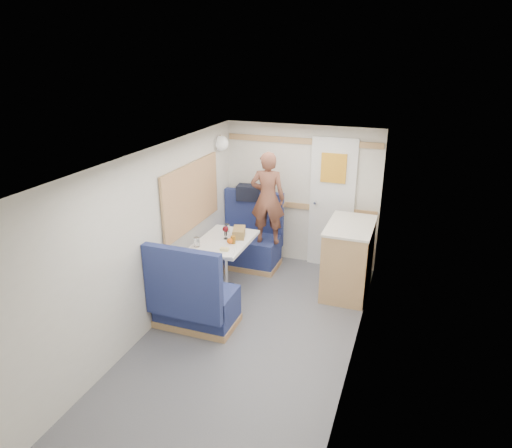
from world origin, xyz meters
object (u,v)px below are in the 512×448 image
at_px(dinette_table, 224,251).
at_px(tray, 223,251).
at_px(dome_light, 221,143).
at_px(bread_loaf, 239,233).
at_px(person, 268,198).
at_px(tumbler_mid, 227,228).
at_px(duffel_bag, 253,193).
at_px(orange_fruit, 230,241).
at_px(galley_counter, 348,258).
at_px(tumbler_left, 197,242).
at_px(beer_glass, 233,240).
at_px(cheese_block, 224,249).
at_px(bench_near, 194,303).
at_px(pepper_grinder, 226,232).
at_px(wine_glass, 225,230).
at_px(bench_far, 249,245).

height_order(dinette_table, tray, tray).
bearing_deg(dinette_table, dome_light, 114.65).
bearing_deg(bread_loaf, person, 71.11).
height_order(dinette_table, tumbler_mid, tumbler_mid).
distance_m(duffel_bag, tray, 1.50).
height_order(duffel_bag, tumbler_mid, duffel_bag).
bearing_deg(orange_fruit, galley_counter, 26.61).
bearing_deg(person, galley_counter, 162.10).
xyz_separation_m(dinette_table, duffel_bag, (-0.03, 1.12, 0.44)).
height_order(person, tumbler_mid, person).
relative_size(tumbler_left, tumbler_mid, 1.16).
xyz_separation_m(orange_fruit, tumbler_mid, (-0.21, 0.40, -0.00)).
height_order(dinette_table, beer_glass, beer_glass).
distance_m(cheese_block, beer_glass, 0.28).
relative_size(bench_near, tumbler_left, 8.97).
height_order(tumbler_left, pepper_grinder, tumbler_left).
bearing_deg(bench_near, tumbler_left, 111.78).
height_order(dome_light, person, dome_light).
relative_size(orange_fruit, tumbler_mid, 0.69).
height_order(tumbler_left, bread_loaf, tumbler_left).
bearing_deg(tray, duffel_bag, 96.54).
bearing_deg(pepper_grinder, tumbler_mid, 105.36).
distance_m(orange_fruit, wine_glass, 0.22).
xyz_separation_m(beer_glass, pepper_grinder, (-0.19, 0.20, 0.00)).
bearing_deg(tray, beer_glass, 87.24).
distance_m(tray, tumbler_mid, 0.65).
height_order(person, tray, person).
distance_m(person, tumbler_left, 1.20).
height_order(tray, tumbler_mid, tumbler_mid).
bearing_deg(tumbler_mid, bench_near, -86.09).
bearing_deg(bench_near, cheese_block, 74.14).
xyz_separation_m(duffel_bag, cheese_block, (0.19, -1.45, -0.25)).
xyz_separation_m(bench_near, beer_glass, (0.15, 0.81, 0.47)).
relative_size(tray, cheese_block, 3.47).
bearing_deg(beer_glass, dinette_table, 158.69).
height_order(bench_near, duffel_bag, duffel_bag).
xyz_separation_m(dome_light, tray, (0.52, -1.19, -1.02)).
distance_m(dome_light, duffel_bag, 0.87).
bearing_deg(galley_counter, cheese_block, -146.11).
bearing_deg(tray, dome_light, 113.71).
bearing_deg(cheese_block, duffel_bag, 97.26).
bearing_deg(person, tray, 70.58).
relative_size(bench_far, bench_near, 1.00).
xyz_separation_m(wine_glass, pepper_grinder, (-0.04, 0.10, -0.07)).
bearing_deg(galley_counter, pepper_grinder, -164.97).
bearing_deg(dome_light, duffel_bag, 37.25).
height_order(bench_far, bench_near, same).
xyz_separation_m(orange_fruit, beer_glass, (0.02, 0.06, -0.01)).
distance_m(galley_counter, bread_loaf, 1.42).
xyz_separation_m(duffel_bag, wine_glass, (0.04, -1.08, -0.16)).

